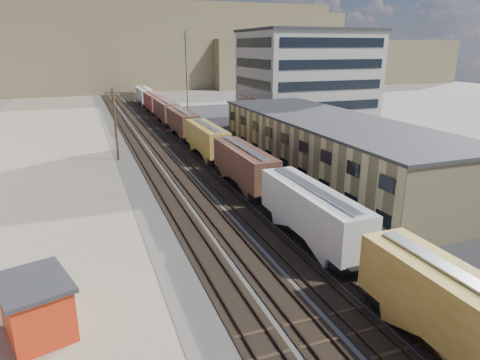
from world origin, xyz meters
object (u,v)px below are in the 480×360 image
object	(u,v)px
maintenance_shed	(37,307)
parked_car_blue	(307,139)
freight_train	(193,129)
utility_pole_north	(115,123)

from	to	relation	value
maintenance_shed	parked_car_blue	world-z (taller)	maintenance_shed
maintenance_shed	freight_train	bearing A→B (deg)	65.11
freight_train	parked_car_blue	distance (m)	18.79
freight_train	parked_car_blue	xyz separation A→B (m)	(17.99, -5.02, -2.06)
freight_train	maintenance_shed	distance (m)	47.45
utility_pole_north	parked_car_blue	size ratio (longest dim) A/B	1.89
freight_train	parked_car_blue	bearing A→B (deg)	-15.59
freight_train	parked_car_blue	size ratio (longest dim) A/B	22.60
maintenance_shed	parked_car_blue	size ratio (longest dim) A/B	1.01
parked_car_blue	utility_pole_north	bearing A→B (deg)	124.38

